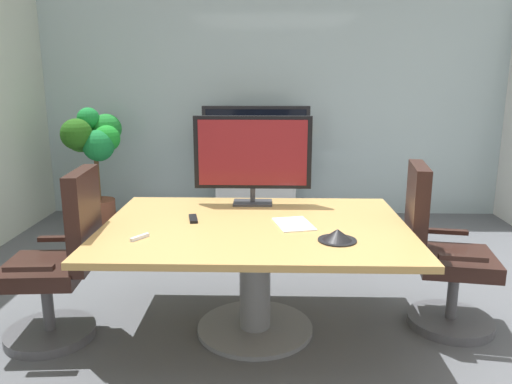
{
  "coord_description": "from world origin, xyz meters",
  "views": [
    {
      "loc": [
        -0.04,
        -3.05,
        1.65
      ],
      "look_at": [
        -0.13,
        0.21,
        0.88
      ],
      "focal_mm": 34.98,
      "sensor_mm": 36.0,
      "label": 1
    }
  ],
  "objects_px": {
    "office_chair_left": "(60,271)",
    "potted_plant": "(94,149)",
    "wall_display_unit": "(256,182)",
    "tv_monitor": "(253,155)",
    "conference_table": "(255,250)",
    "conference_phone": "(337,236)",
    "office_chair_right": "(440,261)",
    "remote_control": "(193,219)"
  },
  "relations": [
    {
      "from": "office_chair_left",
      "to": "potted_plant",
      "type": "bearing_deg",
      "value": -170.43
    },
    {
      "from": "wall_display_unit",
      "to": "tv_monitor",
      "type": "bearing_deg",
      "value": -89.16
    },
    {
      "from": "conference_table",
      "to": "wall_display_unit",
      "type": "relative_size",
      "value": 1.45
    },
    {
      "from": "conference_table",
      "to": "conference_phone",
      "type": "bearing_deg",
      "value": -33.02
    },
    {
      "from": "office_chair_right",
      "to": "conference_phone",
      "type": "distance_m",
      "value": 0.9
    },
    {
      "from": "office_chair_right",
      "to": "wall_display_unit",
      "type": "distance_m",
      "value": 2.79
    },
    {
      "from": "office_chair_left",
      "to": "office_chair_right",
      "type": "distance_m",
      "value": 2.44
    },
    {
      "from": "tv_monitor",
      "to": "potted_plant",
      "type": "xyz_separation_m",
      "value": [
        -1.77,
        1.78,
        -0.22
      ]
    },
    {
      "from": "potted_plant",
      "to": "remote_control",
      "type": "xyz_separation_m",
      "value": [
        1.4,
        -2.21,
        -0.13
      ]
    },
    {
      "from": "wall_display_unit",
      "to": "office_chair_right",
      "type": "bearing_deg",
      "value": -62.77
    },
    {
      "from": "conference_phone",
      "to": "potted_plant",
      "type": "bearing_deg",
      "value": 131.2
    },
    {
      "from": "office_chair_left",
      "to": "office_chair_right",
      "type": "height_order",
      "value": "same"
    },
    {
      "from": "potted_plant",
      "to": "conference_phone",
      "type": "height_order",
      "value": "potted_plant"
    },
    {
      "from": "conference_phone",
      "to": "office_chair_right",
      "type": "bearing_deg",
      "value": 29.36
    },
    {
      "from": "conference_table",
      "to": "remote_control",
      "type": "relative_size",
      "value": 11.2
    },
    {
      "from": "office_chair_left",
      "to": "tv_monitor",
      "type": "height_order",
      "value": "tv_monitor"
    },
    {
      "from": "potted_plant",
      "to": "remote_control",
      "type": "relative_size",
      "value": 7.67
    },
    {
      "from": "tv_monitor",
      "to": "remote_control",
      "type": "bearing_deg",
      "value": -130.72
    },
    {
      "from": "potted_plant",
      "to": "conference_phone",
      "type": "distance_m",
      "value": 3.46
    },
    {
      "from": "conference_table",
      "to": "office_chair_left",
      "type": "height_order",
      "value": "office_chair_left"
    },
    {
      "from": "conference_table",
      "to": "conference_phone",
      "type": "height_order",
      "value": "conference_phone"
    },
    {
      "from": "conference_table",
      "to": "remote_control",
      "type": "bearing_deg",
      "value": 168.14
    },
    {
      "from": "wall_display_unit",
      "to": "remote_control",
      "type": "height_order",
      "value": "wall_display_unit"
    },
    {
      "from": "potted_plant",
      "to": "remote_control",
      "type": "height_order",
      "value": "potted_plant"
    },
    {
      "from": "office_chair_right",
      "to": "remote_control",
      "type": "bearing_deg",
      "value": 99.67
    },
    {
      "from": "tv_monitor",
      "to": "remote_control",
      "type": "height_order",
      "value": "tv_monitor"
    },
    {
      "from": "office_chair_left",
      "to": "remote_control",
      "type": "bearing_deg",
      "value": 100.25
    },
    {
      "from": "conference_table",
      "to": "potted_plant",
      "type": "height_order",
      "value": "potted_plant"
    },
    {
      "from": "potted_plant",
      "to": "office_chair_left",
      "type": "bearing_deg",
      "value": -76.29
    },
    {
      "from": "potted_plant",
      "to": "tv_monitor",
      "type": "bearing_deg",
      "value": -45.08
    },
    {
      "from": "office_chair_right",
      "to": "conference_phone",
      "type": "xyz_separation_m",
      "value": [
        -0.74,
        -0.42,
        0.3
      ]
    },
    {
      "from": "conference_table",
      "to": "tv_monitor",
      "type": "xyz_separation_m",
      "value": [
        -0.03,
        0.52,
        0.53
      ]
    },
    {
      "from": "office_chair_right",
      "to": "tv_monitor",
      "type": "height_order",
      "value": "tv_monitor"
    },
    {
      "from": "potted_plant",
      "to": "office_chair_right",
      "type": "bearing_deg",
      "value": -35.93
    },
    {
      "from": "tv_monitor",
      "to": "wall_display_unit",
      "type": "xyz_separation_m",
      "value": [
        -0.03,
        2.07,
        -0.65
      ]
    },
    {
      "from": "conference_phone",
      "to": "remote_control",
      "type": "height_order",
      "value": "conference_phone"
    },
    {
      "from": "office_chair_right",
      "to": "conference_phone",
      "type": "bearing_deg",
      "value": 128.21
    },
    {
      "from": "office_chair_right",
      "to": "potted_plant",
      "type": "bearing_deg",
      "value": 62.93
    },
    {
      "from": "conference_table",
      "to": "wall_display_unit",
      "type": "height_order",
      "value": "wall_display_unit"
    },
    {
      "from": "remote_control",
      "to": "conference_phone",
      "type": "bearing_deg",
      "value": -35.96
    },
    {
      "from": "tv_monitor",
      "to": "conference_phone",
      "type": "distance_m",
      "value": 1.02
    },
    {
      "from": "wall_display_unit",
      "to": "conference_phone",
      "type": "height_order",
      "value": "wall_display_unit"
    }
  ]
}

